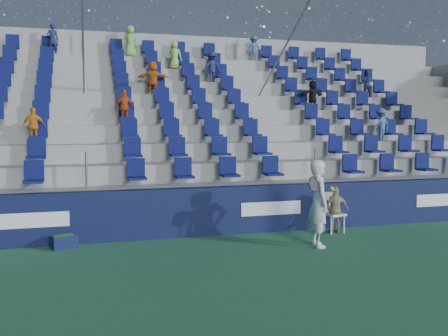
# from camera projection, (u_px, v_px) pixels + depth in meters

# --- Properties ---
(ground) EXTENTS (70.00, 70.00, 0.00)m
(ground) POSITION_uv_depth(u_px,v_px,m) (254.00, 271.00, 9.44)
(ground) COLOR #2E6D46
(ground) RESTS_ON ground
(sponsor_wall) EXTENTS (24.00, 0.32, 1.20)m
(sponsor_wall) POSITION_uv_depth(u_px,v_px,m) (213.00, 211.00, 12.40)
(sponsor_wall) COLOR #10163B
(sponsor_wall) RESTS_ON ground
(grandstand) EXTENTS (24.00, 8.17, 6.63)m
(grandstand) POSITION_uv_depth(u_px,v_px,m) (176.00, 141.00, 17.14)
(grandstand) COLOR #9A9A95
(grandstand) RESTS_ON ground
(tennis_player) EXTENTS (0.69, 0.78, 1.97)m
(tennis_player) POSITION_uv_depth(u_px,v_px,m) (319.00, 203.00, 11.21)
(tennis_player) COLOR silver
(tennis_player) RESTS_ON ground
(line_judge_chair) EXTENTS (0.52, 0.54, 1.02)m
(line_judge_chair) POSITION_uv_depth(u_px,v_px,m) (332.00, 209.00, 12.75)
(line_judge_chair) COLOR white
(line_judge_chair) RESTS_ON ground
(line_judge) EXTENTS (0.72, 0.33, 1.20)m
(line_judge) POSITION_uv_depth(u_px,v_px,m) (335.00, 210.00, 12.60)
(line_judge) COLOR tan
(line_judge) RESTS_ON ground
(ball_bin) EXTENTS (0.62, 0.50, 0.30)m
(ball_bin) POSITION_uv_depth(u_px,v_px,m) (64.00, 241.00, 11.11)
(ball_bin) COLOR #0F1738
(ball_bin) RESTS_ON ground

